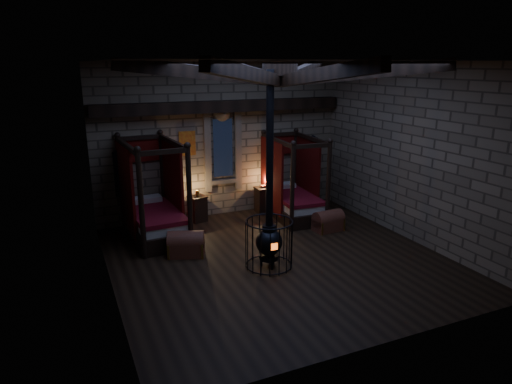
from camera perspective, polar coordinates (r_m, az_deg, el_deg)
name	(u,v)px	position (r m, az deg, el deg)	size (l,w,h in m)	color
room	(278,85)	(9.38, 2.72, 13.26)	(7.02, 7.02, 4.29)	black
bed_left	(154,214)	(11.48, -12.65, -2.70)	(1.34, 2.35, 2.39)	black
bed_right	(292,197)	(12.77, 4.54, -0.65)	(1.27, 2.21, 2.24)	black
trunk_left	(186,244)	(10.36, -8.72, -6.50)	(0.92, 0.75, 0.58)	brown
trunk_right	(328,221)	(11.88, 9.01, -3.66)	(0.78, 0.53, 0.55)	brown
nightstand_left	(198,208)	(12.47, -7.29, -2.04)	(0.53, 0.51, 0.86)	black
nightstand_right	(264,200)	(13.12, 0.94, -0.95)	(0.46, 0.44, 0.80)	black
stove	(269,239)	(9.57, 1.64, -5.91)	(1.00, 1.00, 4.05)	black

